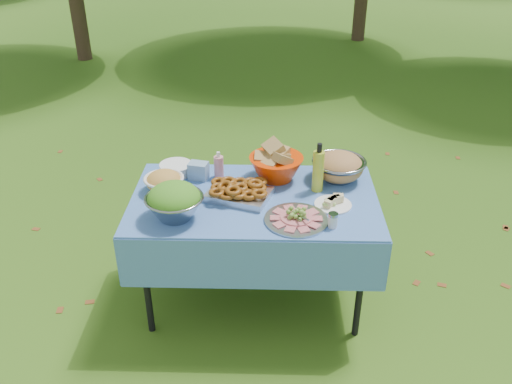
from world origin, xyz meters
TOP-DOWN VIEW (x-y plane):
  - ground at (0.00, 0.00)m, footprint 80.00×80.00m
  - picnic_table at (0.00, 0.00)m, footprint 1.46×0.86m
  - salad_bowl at (-0.43, -0.23)m, footprint 0.38×0.38m
  - pasta_bowl_white at (-0.55, 0.07)m, footprint 0.28×0.28m
  - plate_stack at (-0.51, 0.30)m, footprint 0.28×0.28m
  - wipes_box at (-0.36, 0.24)m, footprint 0.13×0.11m
  - sanitizer_bottle at (-0.23, 0.26)m, footprint 0.07×0.07m
  - bread_bowl at (0.13, 0.25)m, footprint 0.45×0.45m
  - pasta_bowl_steel at (0.52, 0.25)m, footprint 0.34×0.34m
  - fried_tray at (-0.09, 0.00)m, footprint 0.42×0.35m
  - charcuterie_platter at (0.24, -0.24)m, footprint 0.40×0.40m
  - oil_bottle at (0.38, 0.11)m, footprint 0.09×0.09m
  - cheese_plate at (0.46, -0.07)m, footprint 0.27×0.27m
  - shaker at (0.43, -0.30)m, footprint 0.07×0.07m

SIDE VIEW (x-z plane):
  - ground at x=0.00m, z-range 0.00..0.00m
  - picnic_table at x=0.00m, z-range 0.00..0.76m
  - cheese_plate at x=0.46m, z-range 0.76..0.82m
  - plate_stack at x=-0.51m, z-range 0.76..0.83m
  - charcuterie_platter at x=0.24m, z-range 0.76..0.84m
  - fried_tray at x=-0.09m, z-range 0.76..0.85m
  - shaker at x=0.43m, z-range 0.76..0.85m
  - wipes_box at x=-0.36m, z-range 0.76..0.87m
  - pasta_bowl_white at x=-0.55m, z-range 0.76..0.89m
  - sanitizer_bottle at x=-0.23m, z-range 0.76..0.93m
  - pasta_bowl_steel at x=0.52m, z-range 0.76..0.94m
  - salad_bowl at x=-0.43m, z-range 0.76..0.97m
  - bread_bowl at x=0.13m, z-range 0.76..0.99m
  - oil_bottle at x=0.38m, z-range 0.76..1.07m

